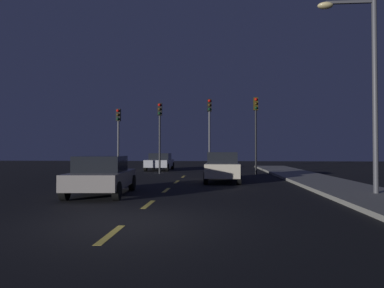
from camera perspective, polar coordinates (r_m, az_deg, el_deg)
ground_plane at (r=15.11m, az=-4.00°, el=-7.47°), size 80.00×80.00×0.00m
sidewalk_curb_right at (r=15.90m, az=24.05°, el=-6.79°), size 3.00×40.00×0.15m
lane_stripe_nearest at (r=7.18m, az=-13.46°, el=-14.50°), size 0.16×1.60×0.01m
lane_stripe_second at (r=10.80m, az=-7.31°, el=-9.99°), size 0.16×1.60×0.01m
lane_stripe_third at (r=14.52m, az=-4.34°, el=-7.71°), size 0.16×1.60×0.01m
lane_stripe_fourth at (r=18.26m, az=-2.60°, el=-6.36°), size 0.16×1.60×0.01m
lane_stripe_fifth at (r=22.03m, az=-1.45°, el=-5.47°), size 0.16×1.60×0.01m
traffic_signal_far_left at (r=25.22m, az=-12.26°, el=2.63°), size 0.32×0.38×4.71m
traffic_signal_center_left at (r=24.57m, az=-5.44°, el=3.29°), size 0.32×0.38×5.10m
traffic_signal_center_right at (r=24.25m, az=2.93°, el=3.74°), size 0.32×0.38×5.36m
traffic_signal_far_right at (r=24.41m, az=10.64°, el=3.82°), size 0.32×0.38×5.42m
car_stopped_ahead at (r=18.35m, az=5.15°, el=-3.85°), size 1.94×4.23×1.59m
car_adjacent_lane at (r=13.30m, az=-14.85°, el=-5.08°), size 2.23×4.22×1.47m
car_oncoming_far at (r=29.29m, az=-5.40°, el=-2.94°), size 2.00×4.42×1.45m
street_lamp_right at (r=13.95m, az=27.06°, el=10.00°), size 2.08×0.36×7.16m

